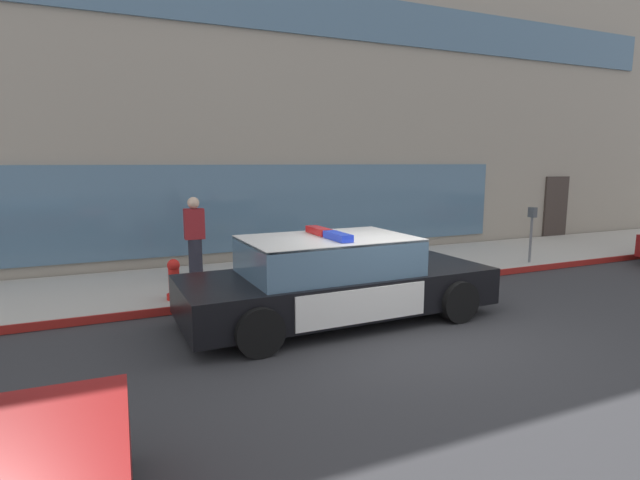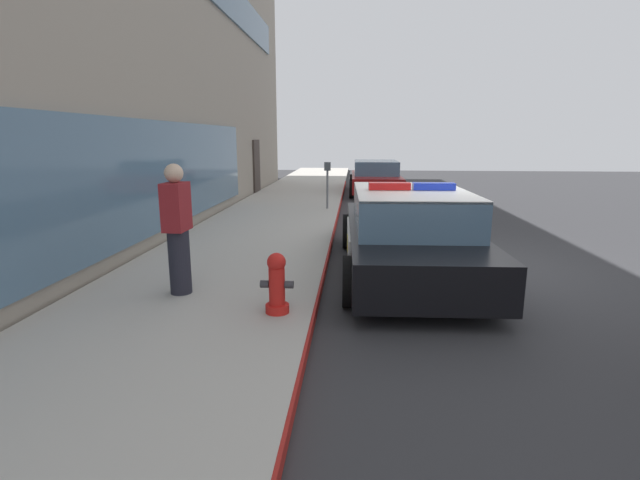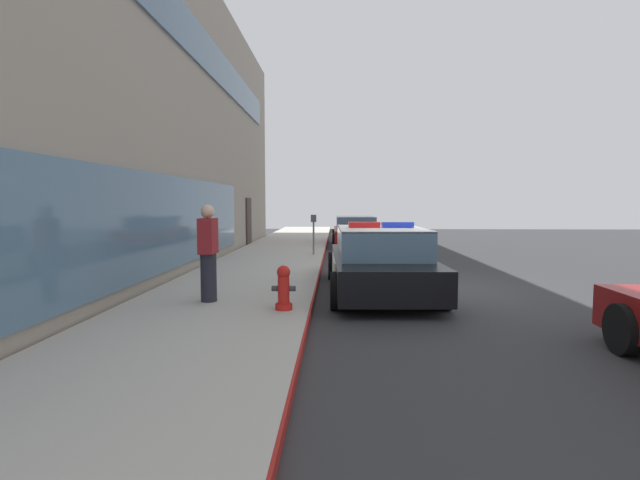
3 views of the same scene
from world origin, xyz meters
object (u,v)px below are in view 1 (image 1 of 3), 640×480
object	(u,v)px
pedestrian_on_sidewalk	(195,238)
parking_meter	(532,224)
police_cruiser	(336,279)
fire_hydrant	(174,280)

from	to	relation	value
pedestrian_on_sidewalk	parking_meter	size ratio (longest dim) A/B	1.28
police_cruiser	fire_hydrant	distance (m)	2.92
police_cruiser	parking_meter	bearing A→B (deg)	13.98
police_cruiser	parking_meter	distance (m)	6.27
pedestrian_on_sidewalk	parking_meter	bearing A→B (deg)	-98.49
police_cruiser	fire_hydrant	bearing A→B (deg)	141.11
fire_hydrant	pedestrian_on_sidewalk	world-z (taller)	pedestrian_on_sidewalk
police_cruiser	parking_meter	size ratio (longest dim) A/B	3.83
fire_hydrant	police_cruiser	bearing A→B (deg)	-37.34
police_cruiser	pedestrian_on_sidewalk	size ratio (longest dim) A/B	3.00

